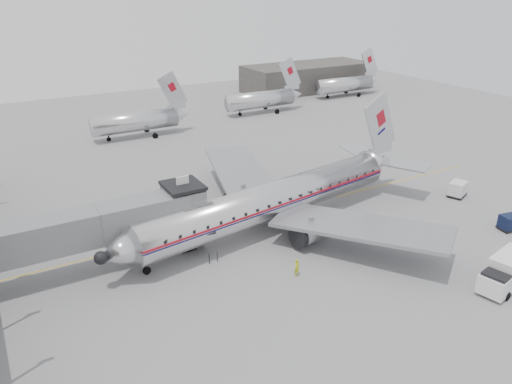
% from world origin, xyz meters
% --- Properties ---
extents(ground, '(160.00, 160.00, 0.00)m').
position_xyz_m(ground, '(0.00, 0.00, 0.00)').
color(ground, slate).
rests_on(ground, ground).
extents(hangar, '(30.00, 12.00, 6.00)m').
position_xyz_m(hangar, '(45.00, 60.00, 3.00)').
color(hangar, '#3B3835').
rests_on(hangar, ground).
extents(apron_line, '(60.00, 0.15, 0.01)m').
position_xyz_m(apron_line, '(3.00, 6.00, 0.01)').
color(apron_line, gold).
rests_on(apron_line, ground).
extents(jet_bridge, '(21.00, 6.20, 7.10)m').
position_xyz_m(jet_bridge, '(-16.66, 3.67, 4.18)').
color(jet_bridge, '#57595C').
rests_on(jet_bridge, ground).
extents(distant_aircraft_near, '(16.39, 3.20, 10.26)m').
position_xyz_m(distant_aircraft_near, '(-1.79, 42.00, 2.73)').
color(distant_aircraft_near, silver).
rests_on(distant_aircraft_near, ground).
extents(distant_aircraft_mid, '(16.39, 3.20, 10.26)m').
position_xyz_m(distant_aircraft_mid, '(24.21, 46.00, 2.73)').
color(distant_aircraft_mid, silver).
rests_on(distant_aircraft_mid, ground).
extents(distant_aircraft_far, '(16.39, 3.20, 10.26)m').
position_xyz_m(distant_aircraft_far, '(48.21, 50.00, 2.73)').
color(distant_aircraft_far, silver).
rests_on(distant_aircraft_far, ground).
extents(airliner, '(38.01, 34.97, 12.08)m').
position_xyz_m(airliner, '(0.75, 3.12, 3.04)').
color(airliner, silver).
rests_on(airliner, ground).
extents(service_van, '(6.14, 3.39, 2.73)m').
position_xyz_m(service_van, '(11.18, -16.02, 1.44)').
color(service_van, white).
rests_on(service_van, ground).
extents(baggage_cart_navy, '(2.29, 1.90, 1.60)m').
position_xyz_m(baggage_cart_navy, '(20.99, -9.66, 0.85)').
color(baggage_cart_navy, black).
rests_on(baggage_cart_navy, ground).
extents(baggage_cart_white, '(2.78, 2.48, 1.80)m').
position_xyz_m(baggage_cart_white, '(23.48, -1.08, 0.96)').
color(baggage_cart_white, silver).
rests_on(baggage_cart_white, ground).
extents(ramp_worker, '(0.70, 0.58, 1.65)m').
position_xyz_m(ramp_worker, '(-2.87, -6.00, 0.83)').
color(ramp_worker, '#B7BA15').
rests_on(ramp_worker, ground).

